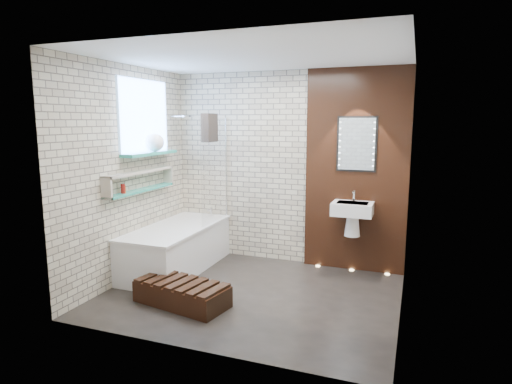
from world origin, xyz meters
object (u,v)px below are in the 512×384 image
at_px(washbasin, 352,213).
at_px(led_mirror, 357,144).
at_px(bath_screen, 215,170).
at_px(bathtub, 177,248).
at_px(walnut_step, 182,294).

xyz_separation_m(washbasin, led_mirror, (0.00, 0.16, 0.86)).
relative_size(bath_screen, washbasin, 2.41).
xyz_separation_m(bath_screen, washbasin, (1.82, 0.18, -0.49)).
bearing_deg(bathtub, washbasin, 16.01).
distance_m(led_mirror, walnut_step, 2.79).
bearing_deg(walnut_step, bath_screen, 100.92).
distance_m(bathtub, led_mirror, 2.68).
bearing_deg(led_mirror, bathtub, -160.22).
bearing_deg(bath_screen, walnut_step, -79.08).
height_order(bathtub, walnut_step, bathtub).
bearing_deg(bathtub, bath_screen, 51.10).
relative_size(bath_screen, walnut_step, 1.39).
distance_m(bathtub, bath_screen, 1.14).
relative_size(bathtub, walnut_step, 1.72).
xyz_separation_m(bathtub, walnut_step, (0.62, -0.96, -0.18)).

